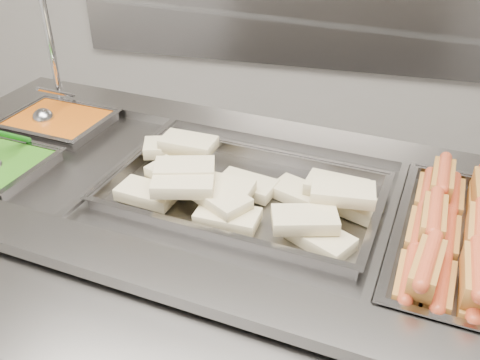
% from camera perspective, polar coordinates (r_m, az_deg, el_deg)
% --- Properties ---
extents(steam_counter, '(2.12, 1.16, 0.96)m').
position_cam_1_polar(steam_counter, '(1.80, -1.62, -13.37)').
color(steam_counter, slate).
rests_on(steam_counter, ground).
extents(tray_rail, '(1.94, 0.66, 0.06)m').
position_cam_1_polar(tray_rail, '(1.17, -13.29, -16.04)').
color(tray_rail, gray).
rests_on(tray_rail, steam_counter).
extents(sneeze_guard, '(1.79, 0.56, 0.47)m').
position_cam_1_polar(sneeze_guard, '(1.53, 1.56, 16.52)').
color(sneeze_guard, silver).
rests_on(sneeze_guard, steam_counter).
extents(pan_hotdogs, '(0.44, 0.63, 0.11)m').
position_cam_1_polar(pan_hotdogs, '(1.43, 23.59, -7.37)').
color(pan_hotdogs, gray).
rests_on(pan_hotdogs, steam_counter).
extents(pan_wraps, '(0.78, 0.53, 0.07)m').
position_cam_1_polar(pan_wraps, '(1.49, 0.38, -1.79)').
color(pan_wraps, gray).
rests_on(pan_wraps, steam_counter).
extents(pan_beans, '(0.35, 0.30, 0.11)m').
position_cam_1_polar(pan_beans, '(1.97, -18.64, 5.02)').
color(pan_beans, gray).
rests_on(pan_beans, steam_counter).
extents(hotdogs_in_buns, '(0.35, 0.59, 0.13)m').
position_cam_1_polar(hotdogs_in_buns, '(1.39, 23.56, -5.75)').
color(hotdogs_in_buns, '#A26A22').
rests_on(hotdogs_in_buns, pan_hotdogs).
extents(tortilla_wraps, '(0.73, 0.46, 0.11)m').
position_cam_1_polar(tortilla_wraps, '(1.45, -0.47, -0.58)').
color(tortilla_wraps, '#CDB989').
rests_on(tortilla_wraps, pan_wraps).
extents(ladle, '(0.07, 0.21, 0.15)m').
position_cam_1_polar(ladle, '(1.97, -20.14, 6.32)').
color(ladle, '#ACADB1').
rests_on(ladle, pan_beans).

